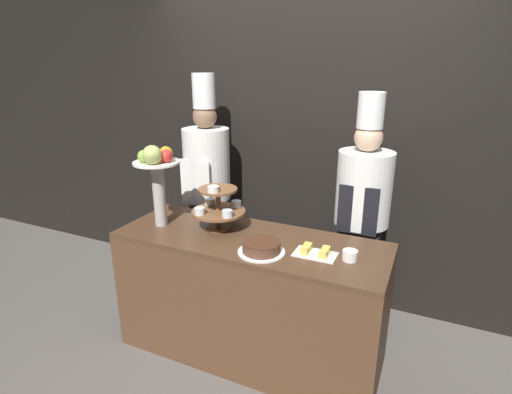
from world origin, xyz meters
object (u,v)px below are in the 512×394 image
cup_white (350,255)px  cake_square_tray (315,252)px  tiered_stand (218,207)px  chef_center_left (362,210)px  cake_round (261,247)px  fruit_pedestal (157,170)px  chef_left (207,182)px

cup_white → cake_square_tray: bearing=-174.8°
tiered_stand → chef_center_left: (0.85, 0.55, -0.07)m
tiered_stand → cup_white: tiered_stand is taller
cake_round → cup_white: bearing=13.9°
cup_white → cake_square_tray: size_ratio=0.35×
fruit_pedestal → chef_center_left: (1.24, 0.66, -0.31)m
cake_round → chef_center_left: (0.44, 0.75, 0.05)m
chef_center_left → cup_white: bearing=-85.1°
fruit_pedestal → chef_center_left: size_ratio=0.33×
chef_center_left → chef_left: bearing=-180.0°
cup_white → cake_round: bearing=-166.1°
tiered_stand → chef_center_left: chef_center_left is taller
cup_white → chef_center_left: bearing=94.9°
chef_left → chef_center_left: (1.27, 0.00, -0.05)m
cup_white → chef_left: size_ratio=0.05×
fruit_pedestal → cup_white: size_ratio=6.69×
chef_center_left → fruit_pedestal: bearing=-152.0°
cake_round → cup_white: 0.51m
cake_square_tray → chef_left: (-1.13, 0.65, 0.12)m
cup_white → chef_center_left: size_ratio=0.05×
chef_left → chef_center_left: size_ratio=1.06×
cake_square_tray → chef_center_left: (0.15, 0.65, 0.07)m
tiered_stand → cake_round: size_ratio=1.28×
tiered_stand → cup_white: (0.91, -0.08, -0.13)m
fruit_pedestal → chef_left: 0.71m
cup_white → chef_center_left: 0.64m
cake_round → cake_square_tray: bearing=19.3°
tiered_stand → cup_white: bearing=-5.2°
tiered_stand → cup_white: size_ratio=4.21×
cup_white → chef_left: (-1.32, 0.63, 0.11)m
tiered_stand → cake_round: (0.41, -0.21, -0.13)m
cup_white → fruit_pedestal: bearing=-178.7°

